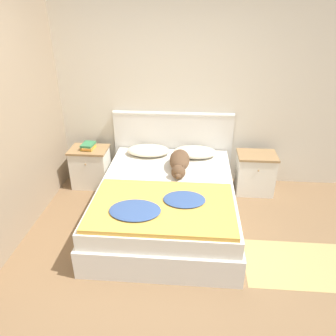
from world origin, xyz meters
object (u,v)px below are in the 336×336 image
at_px(bed, 167,202).
at_px(nightstand_left, 91,167).
at_px(pillow_left, 148,150).
at_px(dog, 179,162).
at_px(book_stack, 88,146).
at_px(pillow_right, 195,152).
at_px(nightstand_right, 255,173).

bearing_deg(bed, nightstand_left, 146.13).
xyz_separation_m(nightstand_left, pillow_left, (0.82, 0.02, 0.27)).
bearing_deg(dog, book_stack, 163.32).
distance_m(pillow_left, pillow_right, 0.62).
height_order(nightstand_right, pillow_left, pillow_left).
bearing_deg(pillow_right, bed, -111.79).
distance_m(nightstand_right, book_stack, 2.28).
bearing_deg(dog, nightstand_right, 20.48).
height_order(nightstand_right, book_stack, book_stack).
bearing_deg(pillow_right, nightstand_left, -179.09).
bearing_deg(dog, nightstand_left, 163.38).
bearing_deg(nightstand_left, dog, -16.62).
height_order(pillow_right, dog, dog).
xyz_separation_m(bed, dog, (0.13, 0.38, 0.35)).
xyz_separation_m(nightstand_left, pillow_right, (1.44, 0.02, 0.27)).
bearing_deg(pillow_right, pillow_left, 180.00).
bearing_deg(pillow_right, book_stack, -179.11).
xyz_separation_m(nightstand_left, book_stack, (0.00, 0.00, 0.32)).
distance_m(nightstand_left, book_stack, 0.32).
relative_size(nightstand_right, pillow_right, 0.97).
relative_size(bed, pillow_right, 3.53).
xyz_separation_m(nightstand_right, pillow_left, (-1.44, 0.02, 0.27)).
bearing_deg(bed, nightstand_right, 33.87).
distance_m(bed, pillow_right, 0.90).
bearing_deg(nightstand_left, pillow_right, 0.91).
relative_size(bed, nightstand_right, 3.63).
xyz_separation_m(nightstand_left, nightstand_right, (2.26, 0.00, 0.00)).
xyz_separation_m(dog, book_stack, (-1.25, 0.38, 0.01)).
xyz_separation_m(pillow_left, dog, (0.44, -0.40, 0.04)).
bearing_deg(nightstand_right, dog, -159.52).
distance_m(dog, book_stack, 1.31).
relative_size(pillow_left, dog, 0.81).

